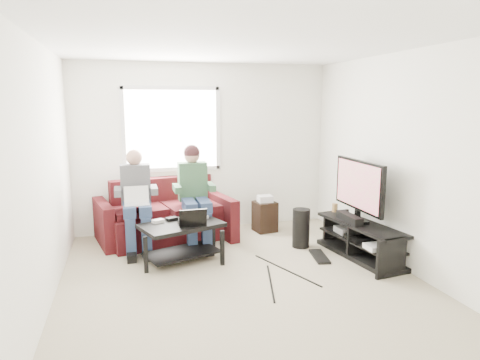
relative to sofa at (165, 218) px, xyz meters
name	(u,v)px	position (x,y,z in m)	size (l,w,h in m)	color
floor	(243,282)	(0.69, -1.82, -0.32)	(4.50, 4.50, 0.00)	tan
ceiling	(243,43)	(0.69, -1.82, 2.28)	(4.50, 4.50, 0.00)	white
wall_back	(204,148)	(0.69, 0.43, 0.98)	(4.50, 4.50, 0.00)	white
wall_front	(349,226)	(0.69, -4.07, 0.98)	(4.50, 4.50, 0.00)	white
wall_left	(41,177)	(-1.31, -1.82, 0.98)	(4.50, 4.50, 0.00)	white
wall_right	(403,162)	(2.69, -1.82, 0.98)	(4.50, 4.50, 0.00)	white
window	(172,129)	(0.19, 0.42, 1.28)	(1.48, 0.04, 1.28)	white
sofa	(165,218)	(0.00, 0.00, 0.00)	(2.05, 1.19, 0.88)	#471111
person_left	(136,196)	(-0.40, -0.33, 0.43)	(0.40, 0.70, 1.36)	navy
person_right	(194,188)	(0.40, -0.31, 0.49)	(0.40, 0.71, 1.41)	navy
laptop_silver	(137,200)	(-0.40, -0.53, 0.41)	(0.32, 0.22, 0.24)	silver
coffee_table	(182,233)	(0.12, -0.97, 0.04)	(1.14, 0.90, 0.50)	black
laptop_black	(192,215)	(0.24, -1.05, 0.29)	(0.34, 0.24, 0.24)	black
controller_a	(158,221)	(-0.16, -0.85, 0.19)	(0.14, 0.09, 0.04)	silver
controller_b	(172,219)	(0.02, -0.79, 0.19)	(0.14, 0.09, 0.04)	black
controller_c	(203,217)	(0.42, -0.82, 0.19)	(0.14, 0.09, 0.04)	gray
tv_stand	(360,242)	(2.39, -1.45, -0.12)	(0.60, 1.44, 0.46)	black
tv	(359,187)	(2.39, -1.35, 0.60)	(0.12, 1.10, 0.81)	black
soundbar	(349,218)	(2.27, -1.35, 0.19)	(0.12, 0.50, 0.10)	black
drink_cup	(335,208)	(2.34, -0.82, 0.20)	(0.08, 0.08, 0.12)	olive
console_white	(378,247)	(2.39, -1.85, -0.05)	(0.30, 0.22, 0.06)	silver
console_grey	(349,230)	(2.39, -1.15, -0.04)	(0.34, 0.26, 0.08)	gray
console_black	(363,238)	(2.39, -1.50, -0.04)	(0.38, 0.30, 0.07)	black
subwoofer	(301,228)	(1.81, -0.87, -0.05)	(0.24, 0.24, 0.55)	black
keyboard_floor	(320,256)	(1.88, -1.32, -0.31)	(0.17, 0.50, 0.03)	black
end_table	(265,215)	(1.56, -0.01, -0.07)	(0.32, 0.32, 0.57)	black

